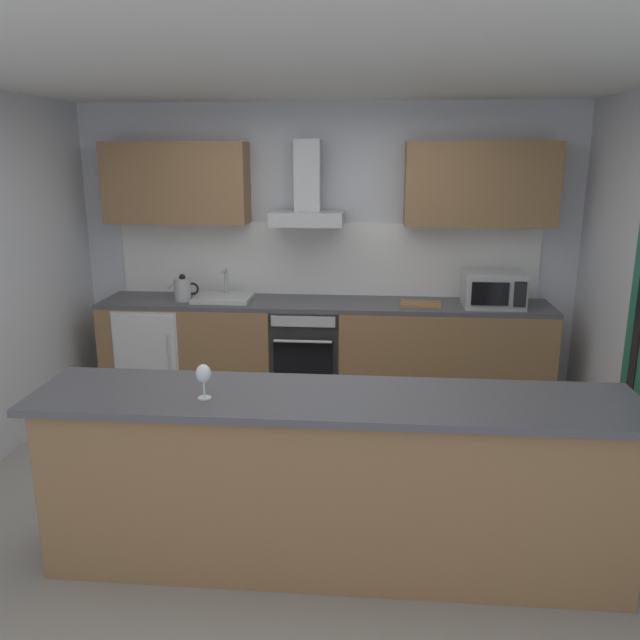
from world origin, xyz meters
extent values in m
cube|color=gray|center=(0.00, 0.00, -0.01)|extent=(5.47, 4.91, 0.02)
cube|color=white|center=(0.00, 0.00, 2.61)|extent=(5.47, 4.91, 0.02)
cube|color=silver|center=(0.00, 2.02, 1.30)|extent=(5.47, 0.12, 2.60)
cube|color=white|center=(0.00, 1.94, 1.23)|extent=(3.80, 0.02, 0.66)
cube|color=olive|center=(0.00, 1.64, 0.43)|extent=(3.93, 0.60, 0.86)
cube|color=#4C4C51|center=(0.00, 1.64, 0.88)|extent=(3.93, 0.60, 0.04)
cube|color=olive|center=(0.25, -0.78, 0.47)|extent=(2.98, 0.52, 0.93)
cube|color=#4C4C51|center=(0.25, -0.78, 0.95)|extent=(3.08, 0.64, 0.04)
cube|color=olive|center=(-1.31, 1.79, 1.91)|extent=(1.26, 0.32, 0.70)
cube|color=olive|center=(1.31, 1.79, 1.91)|extent=(1.26, 0.32, 0.70)
cube|color=black|center=(2.20, 0.47, 1.13)|extent=(0.01, 0.11, 1.31)
cube|color=slate|center=(-0.15, 1.62, 0.46)|extent=(0.60, 0.56, 0.80)
cube|color=black|center=(-0.15, 1.32, 0.40)|extent=(0.50, 0.02, 0.48)
cube|color=#B7BABC|center=(-0.15, 1.32, 0.80)|extent=(0.54, 0.02, 0.09)
cylinder|color=#B7BABC|center=(-0.15, 1.29, 0.64)|extent=(0.49, 0.02, 0.02)
cube|color=white|center=(-1.53, 1.62, 0.42)|extent=(0.58, 0.56, 0.85)
cube|color=silver|center=(-1.53, 1.33, 0.43)|extent=(0.55, 0.02, 0.80)
cylinder|color=#B7BABC|center=(-1.31, 1.31, 0.47)|extent=(0.02, 0.02, 0.38)
cube|color=#B7BABC|center=(1.45, 1.59, 1.05)|extent=(0.50, 0.36, 0.30)
cube|color=black|center=(1.39, 1.40, 1.05)|extent=(0.30, 0.02, 0.19)
cube|color=black|center=(1.63, 1.40, 1.05)|extent=(0.10, 0.01, 0.21)
cube|color=silver|center=(-0.89, 1.62, 0.92)|extent=(0.50, 0.40, 0.04)
cylinder|color=#B7BABC|center=(-0.89, 1.74, 1.03)|extent=(0.03, 0.03, 0.26)
cylinder|color=#B7BABC|center=(-0.89, 1.66, 1.15)|extent=(0.03, 0.16, 0.03)
cylinder|color=#B7BABC|center=(-1.24, 1.58, 1.00)|extent=(0.15, 0.15, 0.20)
sphere|color=black|center=(-1.24, 1.58, 1.11)|extent=(0.06, 0.06, 0.06)
cone|color=#B7BABC|center=(-1.34, 1.58, 1.04)|extent=(0.09, 0.04, 0.07)
torus|color=black|center=(-1.15, 1.58, 1.01)|extent=(0.11, 0.02, 0.11)
cube|color=#B7BABC|center=(-0.15, 1.72, 1.62)|extent=(0.62, 0.45, 0.12)
cube|color=#B7BABC|center=(-0.15, 1.77, 1.98)|extent=(0.22, 0.22, 0.60)
cylinder|color=silver|center=(-0.39, -0.87, 0.97)|extent=(0.07, 0.07, 0.01)
cylinder|color=silver|center=(-0.39, -0.87, 1.02)|extent=(0.01, 0.01, 0.09)
ellipsoid|color=silver|center=(-0.39, -0.87, 1.10)|extent=(0.08, 0.08, 0.10)
cube|color=#9E7247|center=(0.84, 1.59, 0.91)|extent=(0.36, 0.25, 0.02)
camera|label=1|loc=(0.44, -3.79, 2.15)|focal=35.74mm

